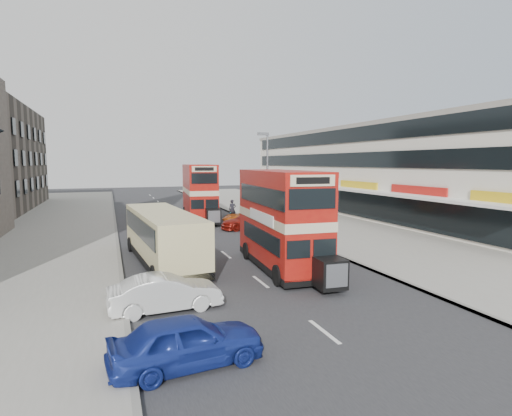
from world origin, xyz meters
name	(u,v)px	position (x,y,z in m)	size (l,w,h in m)	color
ground	(277,295)	(0.00, 0.00, 0.00)	(160.00, 160.00, 0.00)	#28282B
road_surface	(189,226)	(0.00, 20.00, 0.01)	(12.00, 90.00, 0.01)	#28282B
pavement_right	(311,219)	(12.00, 20.00, 0.07)	(12.00, 90.00, 0.15)	gray
pavement_left	(36,233)	(-12.00, 20.00, 0.07)	(12.00, 90.00, 0.15)	gray
kerb_left	(116,229)	(-6.10, 20.00, 0.07)	(0.20, 90.00, 0.16)	gray
kerb_right	(254,222)	(6.10, 20.00, 0.07)	(0.20, 90.00, 0.16)	gray
commercial_row	(369,170)	(19.95, 22.00, 4.70)	(9.90, 46.20, 9.30)	beige
street_lamp	(267,171)	(6.52, 18.00, 4.78)	(1.00, 0.20, 8.12)	slate
bus_main	(282,219)	(1.88, 3.90, 2.61)	(2.95, 9.14, 4.96)	black
bus_second	(200,192)	(1.70, 23.41, 2.72)	(3.35, 9.58, 5.17)	black
coach	(163,235)	(-3.81, 7.16, 1.58)	(3.40, 10.28, 2.68)	black
car_left_near	(187,341)	(-4.65, -4.74, 0.72)	(1.69, 4.20, 1.43)	navy
car_left_front	(165,293)	(-4.66, -0.26, 0.68)	(1.45, 4.16, 1.37)	silver
car_right_a	(249,221)	(4.41, 16.59, 0.70)	(1.95, 4.79, 1.39)	maroon
car_right_b	(249,217)	(5.21, 19.00, 0.67)	(2.22, 4.81, 1.34)	#D25E15
pedestrian_near	(305,222)	(7.40, 12.25, 1.07)	(0.68, 0.46, 1.85)	gray
cyclist	(232,215)	(4.12, 20.46, 0.71)	(0.91, 2.03, 2.14)	gray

